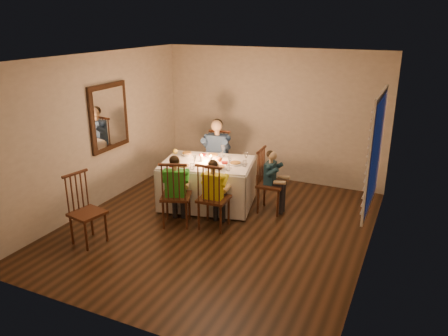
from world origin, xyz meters
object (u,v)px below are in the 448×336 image
at_px(dining_table, 208,174).
at_px(child_green, 177,224).
at_px(chair_adult, 217,187).
at_px(chair_extra, 91,242).
at_px(child_teal, 270,211).
at_px(serving_bowl, 187,154).
at_px(chair_near_right, 214,227).
at_px(chair_near_left, 177,224).
at_px(child_yellow, 214,227).
at_px(chair_end, 270,211).
at_px(adult, 217,187).

distance_m(dining_table, child_green, 1.06).
distance_m(chair_adult, chair_extra, 2.88).
bearing_deg(child_teal, child_green, 130.64).
xyz_separation_m(chair_adult, serving_bowl, (-0.26, -0.69, 0.82)).
bearing_deg(serving_bowl, child_teal, 3.08).
height_order(chair_near_right, child_green, child_green).
height_order(chair_adult, chair_near_left, same).
bearing_deg(dining_table, child_yellow, -69.41).
bearing_deg(chair_end, child_yellow, 144.97).
bearing_deg(chair_near_right, child_yellow, -3.24).
height_order(chair_near_right, serving_bowl, serving_bowl).
bearing_deg(child_teal, chair_adult, 62.38).
bearing_deg(child_green, dining_table, -118.71).
relative_size(chair_end, chair_extra, 1.03).
height_order(chair_adult, serving_bowl, serving_bowl).
bearing_deg(chair_extra, chair_near_left, -27.48).
xyz_separation_m(chair_adult, chair_end, (1.31, -0.61, 0.00)).
bearing_deg(child_teal, adult, 62.38).
distance_m(chair_near_right, serving_bowl, 1.54).
distance_m(chair_extra, serving_bowl, 2.30).
height_order(chair_adult, chair_end, same).
bearing_deg(adult, chair_end, -34.66).
bearing_deg(chair_near_left, child_yellow, 173.36).
distance_m(chair_near_left, chair_end, 1.63).
relative_size(chair_end, child_green, 0.94).
bearing_deg(child_teal, dining_table, 99.23).
height_order(chair_extra, child_yellow, child_yellow).
distance_m(chair_near_left, child_green, 0.00).
xyz_separation_m(child_green, child_yellow, (0.58, 0.16, 0.00)).
bearing_deg(dining_table, chair_end, -0.72).
distance_m(child_yellow, child_teal, 1.13).
height_order(chair_near_left, child_green, child_green).
distance_m(chair_extra, child_yellow, 1.88).
xyz_separation_m(child_yellow, child_teal, (0.61, 0.96, 0.00)).
relative_size(chair_near_right, chair_extra, 1.03).
xyz_separation_m(chair_near_left, chair_extra, (-0.85, -1.06, 0.00)).
bearing_deg(chair_extra, chair_near_right, -38.29).
xyz_separation_m(chair_end, child_green, (-1.19, -1.12, 0.00)).
bearing_deg(chair_near_right, chair_adult, -69.09).
bearing_deg(chair_near_left, child_teal, -158.83).
height_order(adult, serving_bowl, serving_bowl).
height_order(dining_table, chair_end, dining_table).
bearing_deg(child_green, chair_end, -158.83).
xyz_separation_m(chair_end, adult, (-1.31, 0.61, 0.00)).
relative_size(child_green, child_yellow, 1.03).
bearing_deg(adult, child_yellow, -75.55).
distance_m(chair_near_left, chair_near_right, 0.60).
relative_size(chair_adult, chair_near_left, 1.00).
distance_m(chair_near_right, child_green, 0.60).
bearing_deg(chair_adult, chair_end, -34.66).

